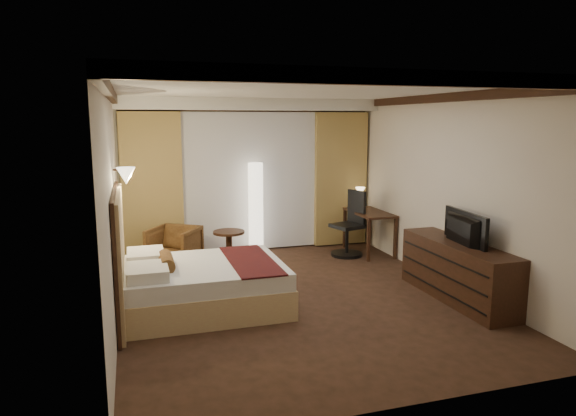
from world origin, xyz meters
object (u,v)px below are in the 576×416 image
object	(u,v)px
bed	(205,286)
office_chair	(347,224)
armchair	(174,245)
floor_lamp	(256,209)
desk	(369,232)
television	(458,221)
dresser	(458,271)
side_table	(229,248)

from	to	relation	value
bed	office_chair	bearing A→B (deg)	33.89
armchair	floor_lamp	distance (m)	1.57
bed	floor_lamp	size ratio (longest dim) A/B	1.20
desk	television	world-z (taller)	television
office_chair	bed	bearing A→B (deg)	-163.36
armchair	desk	size ratio (longest dim) A/B	0.66
armchair	dresser	distance (m)	4.32
side_table	dresser	size ratio (longest dim) A/B	0.28
side_table	television	bearing A→B (deg)	-44.84
side_table	dresser	world-z (taller)	dresser
dresser	television	world-z (taller)	television
desk	television	xyz separation A→B (m)	(0.02, -2.52, 0.68)
floor_lamp	dresser	world-z (taller)	floor_lamp
armchair	dresser	size ratio (longest dim) A/B	0.37
bed	side_table	distance (m)	1.97
floor_lamp	dresser	bearing A→B (deg)	-56.93
bed	television	size ratio (longest dim) A/B	1.95
office_chair	dresser	distance (m)	2.53
desk	office_chair	world-z (taller)	office_chair
floor_lamp	office_chair	bearing A→B (deg)	-20.80
side_table	floor_lamp	distance (m)	0.95
desk	dresser	xyz separation A→B (m)	(0.05, -2.52, 0.01)
bed	armchair	size ratio (longest dim) A/B	2.71
television	armchair	bearing A→B (deg)	58.74
floor_lamp	side_table	bearing A→B (deg)	-137.78
bed	dresser	distance (m)	3.28
office_chair	television	xyz separation A→B (m)	(0.46, -2.47, 0.48)
bed	office_chair	distance (m)	3.28
desk	television	distance (m)	2.61
side_table	desk	distance (m)	2.51
side_table	desk	bearing A→B (deg)	0.26
bed	television	distance (m)	3.34
armchair	television	bearing A→B (deg)	-4.48
armchair	television	distance (m)	4.35
bed	side_table	size ratio (longest dim) A/B	3.50
office_chair	dresser	size ratio (longest dim) A/B	0.58
floor_lamp	desk	bearing A→B (deg)	-14.91
dresser	television	size ratio (longest dim) A/B	1.96
side_table	office_chair	world-z (taller)	office_chair
side_table	floor_lamp	world-z (taller)	floor_lamp
desk	side_table	bearing A→B (deg)	-179.74
floor_lamp	office_chair	distance (m)	1.61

